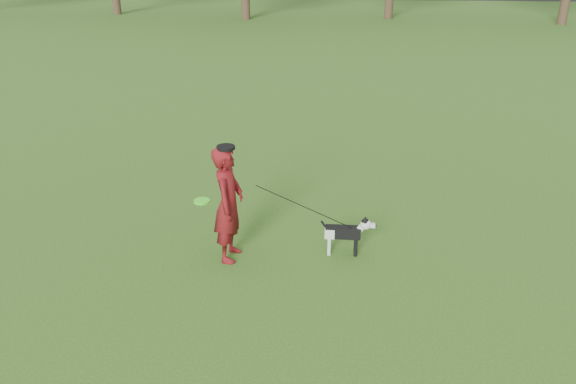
{
  "coord_description": "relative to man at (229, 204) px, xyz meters",
  "views": [
    {
      "loc": [
        1.18,
        -6.94,
        4.38
      ],
      "look_at": [
        0.54,
        0.47,
        0.95
      ],
      "focal_mm": 35.0,
      "sensor_mm": 36.0,
      "label": 1
    }
  ],
  "objects": [
    {
      "name": "man",
      "position": [
        0.0,
        0.0,
        0.0
      ],
      "size": [
        0.46,
        0.66,
        1.74
      ],
      "primitive_type": "imported",
      "rotation": [
        0.0,
        0.0,
        1.5
      ],
      "color": "#5F0D10",
      "rests_on": "ground"
    },
    {
      "name": "dog",
      "position": [
        1.71,
        0.23,
        -0.49
      ],
      "size": [
        0.82,
        0.16,
        0.63
      ],
      "color": "black",
      "rests_on": "ground"
    },
    {
      "name": "ground",
      "position": [
        0.29,
        -0.15,
        -0.87
      ],
      "size": [
        120.0,
        120.0,
        0.0
      ],
      "primitive_type": "plane",
      "color": "#285116",
      "rests_on": "ground"
    },
    {
      "name": "man_held_items",
      "position": [
        1.1,
        0.09,
        -0.05
      ],
      "size": [
        2.3,
        0.46,
        1.33
      ],
      "color": "#46FA1F",
      "rests_on": "ground"
    }
  ]
}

